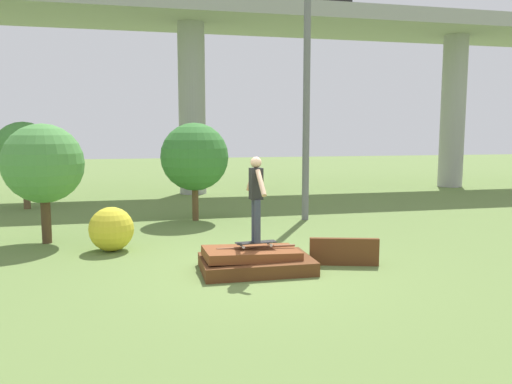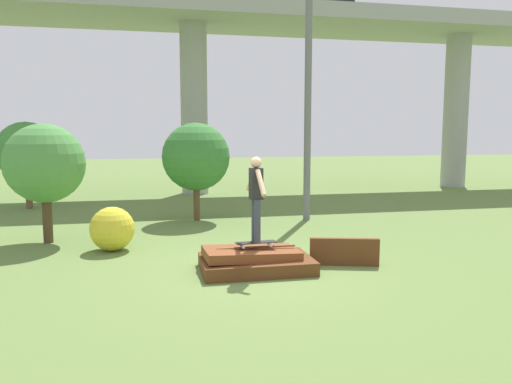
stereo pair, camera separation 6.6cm
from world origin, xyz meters
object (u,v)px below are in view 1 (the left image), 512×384
skateboard (256,243)px  tree_behind_right (24,152)px  skater (256,194)px  bush_yellow_flowering (111,229)px  tree_mid_back (43,164)px  tree_behind_left (195,157)px  utility_pole (307,63)px  car_on_overpass_mid (296,3)px

skateboard → tree_behind_right: bearing=122.9°
skater → bush_yellow_flowering: (-2.72, 2.24, -0.98)m
tree_mid_back → bush_yellow_flowering: (1.52, -1.14, -1.37)m
tree_behind_right → tree_behind_left: bearing=-32.8°
skater → tree_behind_right: bearing=122.9°
tree_mid_back → tree_behind_left: bearing=31.3°
tree_behind_left → utility_pole: bearing=-10.6°
tree_behind_left → car_on_overpass_mid: bearing=53.3°
skater → tree_mid_back: bearing=141.5°
car_on_overpass_mid → bush_yellow_flowering: (-7.30, -10.25, -7.60)m
skater → bush_yellow_flowering: 3.66m
tree_behind_left → bush_yellow_flowering: bearing=-122.7°
tree_behind_left → tree_behind_right: (-5.30, 3.41, 0.06)m
bush_yellow_flowering → tree_behind_left: bearing=57.3°
skateboard → tree_mid_back: 5.58m
tree_behind_right → tree_mid_back: size_ratio=1.05×
car_on_overpass_mid → tree_behind_left: (-5.13, -6.87, -6.23)m
car_on_overpass_mid → utility_pole: (-1.95, -7.47, -3.55)m
skateboard → tree_behind_left: tree_behind_left is taller
tree_behind_right → tree_mid_back: tree_behind_right is taller
skater → tree_mid_back: 5.44m
skateboard → tree_mid_back: tree_mid_back is taller
skateboard → tree_mid_back: bearing=141.5°
tree_behind_left → bush_yellow_flowering: size_ratio=2.94×
skater → car_on_overpass_mid: size_ratio=0.36×
utility_pole → tree_behind_left: utility_pole is taller
tree_mid_back → skater: bearing=-38.5°
tree_behind_right → utility_pole: bearing=-25.3°
skateboard → utility_pole: 6.93m
tree_behind_right → bush_yellow_flowering: bearing=-65.2°
tree_behind_left → tree_mid_back: (-3.69, -2.25, -0.00)m
tree_behind_left → bush_yellow_flowering: (-2.17, -3.38, -1.37)m
utility_pole → tree_behind_right: utility_pole is taller
tree_behind_right → car_on_overpass_mid: bearing=18.3°
utility_pole → bush_yellow_flowering: bearing=-152.5°
tree_behind_left → bush_yellow_flowering: 4.25m
tree_behind_left → bush_yellow_flowering: tree_behind_left is taller
utility_pole → bush_yellow_flowering: (-5.34, -2.79, -4.05)m
tree_behind_left → skateboard: bearing=-84.4°
tree_behind_left → tree_behind_right: size_ratio=0.98×
utility_pole → tree_mid_back: size_ratio=3.18×
skateboard → bush_yellow_flowering: (-2.72, 2.24, -0.06)m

